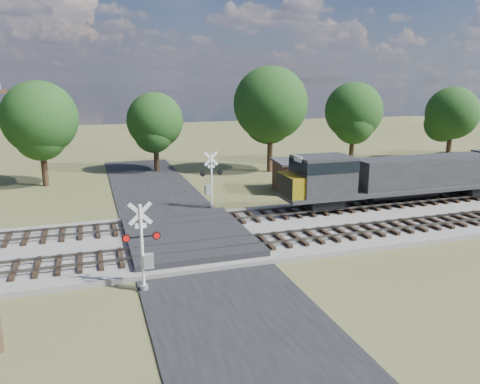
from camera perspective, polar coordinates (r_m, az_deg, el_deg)
name	(u,v)px	position (r m, az deg, el deg)	size (l,w,h in m)	color
ground	(189,244)	(27.59, -6.23, -6.31)	(160.00, 160.00, 0.00)	#464726
ballast_bed	(337,223)	(31.44, 11.72, -3.74)	(140.00, 10.00, 0.30)	gray
road	(189,243)	(27.58, -6.23, -6.24)	(7.00, 60.00, 0.08)	black
crossing_panel	(187,236)	(27.95, -6.46, -5.37)	(7.00, 9.00, 0.62)	#262628
track_near	(251,243)	(26.42, 1.34, -6.19)	(140.00, 2.60, 0.33)	black
track_far	(226,218)	(30.95, -1.75, -3.23)	(140.00, 2.60, 0.33)	black
crossing_signal_near	(144,255)	(21.40, -11.58, -7.50)	(1.69, 0.37, 4.19)	silver
crossing_signal_far	(210,185)	(34.43, -3.63, 0.85)	(1.74, 0.40, 4.31)	silver
equipment_shed	(298,176)	(40.33, 7.04, 2.00)	(4.39, 4.39, 2.68)	#40231B
treeline	(184,111)	(46.06, -6.83, 9.79)	(80.93, 10.84, 11.09)	black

